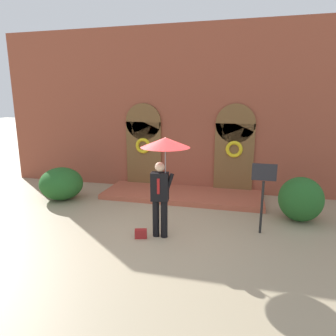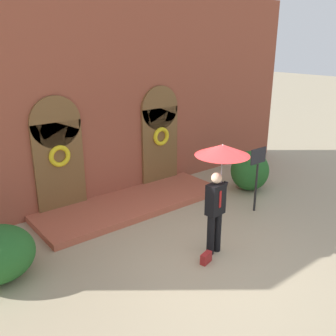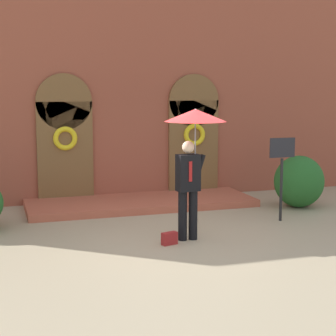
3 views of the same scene
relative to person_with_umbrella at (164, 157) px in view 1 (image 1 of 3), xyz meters
name	(u,v)px [view 1 (image 1 of 3)]	position (x,y,z in m)	size (l,w,h in m)	color
ground_plane	(157,237)	(-0.17, -0.04, -1.91)	(80.00, 80.00, 0.00)	tan
building_facade	(189,114)	(-0.17, 4.11, 0.77)	(14.00, 2.30, 5.60)	brown
person_with_umbrella	(164,157)	(0.00, 0.00, 0.00)	(1.10, 1.10, 2.36)	black
handbag	(141,234)	(-0.51, -0.20, -1.80)	(0.28, 0.12, 0.22)	maroon
sign_post	(263,187)	(2.21, 0.78, -0.75)	(0.56, 0.06, 1.72)	black
shrub_left	(61,184)	(-3.93, 1.87, -1.39)	(1.38, 1.32, 1.04)	#235B23
shrub_right	(301,199)	(3.26, 1.85, -1.32)	(1.14, 1.12, 1.19)	#235B23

